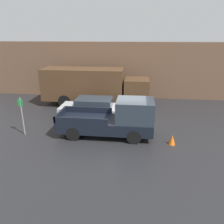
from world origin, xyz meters
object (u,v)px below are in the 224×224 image
Objects in this scene: delivery_truck at (92,85)px; parking_sign at (22,114)px; car at (93,108)px; pickup_truck at (115,119)px; traffic_cone at (172,140)px; newspaper_box at (80,92)px.

delivery_truck is 7.06m from parking_sign.
car is 3.39m from delivery_truck.
pickup_truck is 10.11× the size of traffic_cone.
newspaper_box is (-1.80, 2.45, -1.23)m from delivery_truck.
delivery_truck is (-2.60, 5.88, 0.67)m from pickup_truck.
delivery_truck reaches higher than car.
delivery_truck is at bearing 113.84° from pickup_truck.
delivery_truck is 3.78× the size of parking_sign.
car is at bearing 146.02° from traffic_cone.
traffic_cone is (7.65, -9.10, -0.22)m from newspaper_box.
newspaper_box is (-2.50, 5.62, -0.27)m from car.
delivery_truck is at bearing 131.36° from traffic_cone.
parking_sign reaches higher than traffic_cone.
newspaper_box is at bearing 117.85° from pickup_truck.
pickup_truck reaches higher than newspaper_box.
pickup_truck reaches higher than car.
car is 4.89m from parking_sign.
delivery_truck reaches higher than parking_sign.
parking_sign is 4.23× the size of traffic_cone.
car is 4.66× the size of newspaper_box.
parking_sign reaches higher than pickup_truck.
car is (-1.90, 2.71, -0.28)m from pickup_truck.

